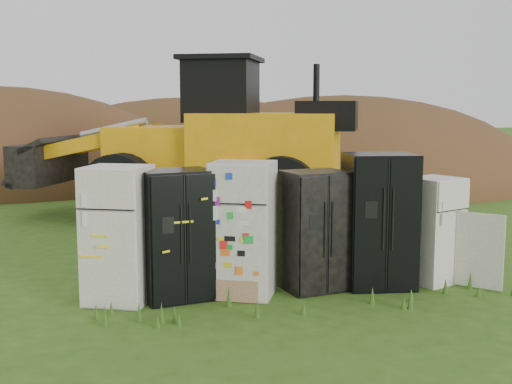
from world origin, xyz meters
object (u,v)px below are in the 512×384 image
at_px(fridge_black_side, 177,235).
at_px(fridge_open_door, 433,230).
at_px(fridge_dark_mid, 315,231).
at_px(fridge_sticker, 243,229).
at_px(wheel_loader, 182,140).
at_px(fridge_leftmost, 118,234).
at_px(fridge_black_right, 379,221).

distance_m(fridge_black_side, fridge_open_door, 3.88).
relative_size(fridge_dark_mid, fridge_open_door, 1.09).
bearing_deg(fridge_open_door, fridge_sticker, 157.80).
height_order(fridge_dark_mid, fridge_open_door, fridge_dark_mid).
height_order(fridge_black_side, fridge_open_door, fridge_black_side).
bearing_deg(wheel_loader, fridge_open_door, -39.84).
bearing_deg(fridge_leftmost, fridge_open_door, 21.93).
relative_size(fridge_sticker, fridge_dark_mid, 1.09).
bearing_deg(fridge_open_door, fridge_leftmost, 156.84).
xyz_separation_m(fridge_leftmost, fridge_dark_mid, (2.79, -0.01, -0.06)).
height_order(fridge_dark_mid, wheel_loader, wheel_loader).
bearing_deg(fridge_black_right, fridge_sticker, -172.84).
distance_m(fridge_dark_mid, fridge_open_door, 1.88).
relative_size(fridge_black_side, fridge_sticker, 0.95).
xyz_separation_m(fridge_leftmost, fridge_sticker, (1.72, -0.06, 0.02)).
bearing_deg(fridge_leftmost, fridge_black_side, 20.37).
bearing_deg(fridge_black_side, wheel_loader, 71.61).
relative_size(fridge_leftmost, wheel_loader, 0.24).
xyz_separation_m(fridge_open_door, wheel_loader, (-3.14, 6.18, 1.08)).
xyz_separation_m(fridge_dark_mid, wheel_loader, (-1.27, 6.16, 1.01)).
relative_size(fridge_leftmost, fridge_black_right, 0.94).
height_order(fridge_leftmost, fridge_black_side, fridge_leftmost).
relative_size(fridge_dark_mid, fridge_black_right, 0.88).
bearing_deg(fridge_dark_mid, fridge_black_side, 169.39).
height_order(fridge_leftmost, fridge_sticker, fridge_sticker).
xyz_separation_m(fridge_sticker, wheel_loader, (-0.20, 6.21, 0.93)).
relative_size(fridge_sticker, fridge_open_door, 1.19).
bearing_deg(fridge_leftmost, fridge_black_right, 21.35).
distance_m(fridge_black_right, fridge_open_door, 0.92).
relative_size(fridge_leftmost, fridge_sticker, 0.98).
distance_m(fridge_black_side, fridge_sticker, 0.94).
xyz_separation_m(fridge_black_right, wheel_loader, (-2.24, 6.21, 0.89)).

